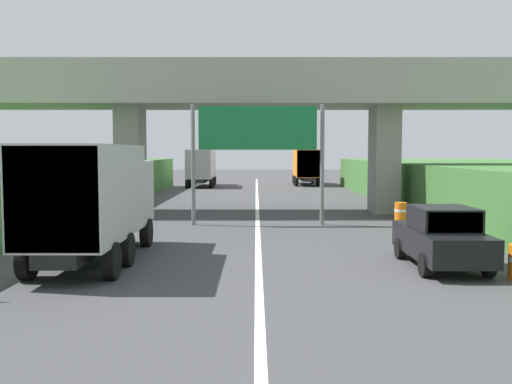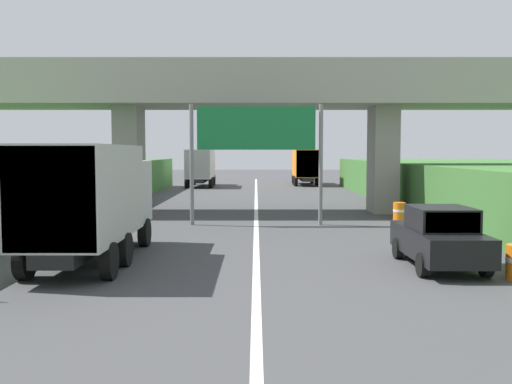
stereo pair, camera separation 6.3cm
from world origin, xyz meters
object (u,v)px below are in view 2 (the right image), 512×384
Objects in this scene: overhead_highway_sign at (256,136)px; construction_barrel_2 at (462,238)px; construction_barrel_4 at (399,212)px; car_black at (439,237)px; construction_barrel_3 at (421,223)px; truck_white at (201,166)px; truck_orange at (305,165)px; truck_silver at (91,197)px.

overhead_highway_sign is 10.16m from construction_barrel_2.
construction_barrel_4 is at bearing 9.91° from overhead_highway_sign.
overhead_highway_sign is at bearing 119.12° from car_black.
car_black is 4.56× the size of construction_barrel_4.
construction_barrel_2 is 3.99m from construction_barrel_3.
overhead_highway_sign is at bearing -79.47° from truck_white.
overhead_highway_sign is 30.84m from truck_orange.
truck_silver is 8.11× the size of construction_barrel_2.
truck_silver is 12.73m from construction_barrel_3.
overhead_highway_sign is 9.95m from truck_silver.
car_black is 4.56× the size of construction_barrel_3.
construction_barrel_3 is at bearing 77.98° from car_black.
car_black reaches higher than construction_barrel_3.
construction_barrel_4 is (1.52, 10.38, -0.40)m from car_black.
truck_silver reaches higher than construction_barrel_3.
truck_orange reaches higher than construction_barrel_4.
truck_orange is at bearing 90.45° from car_black.
construction_barrel_3 is (11.31, 5.65, -1.47)m from truck_silver.
truck_white reaches higher than car_black.
car_black is at bearing -122.68° from construction_barrel_2.
truck_white reaches higher than construction_barrel_4.
construction_barrel_4 is (-0.03, 7.97, 0.00)m from construction_barrel_2.
construction_barrel_2 is 1.00× the size of construction_barrel_3.
car_black is 6.55m from construction_barrel_3.
car_black is at bearing -60.88° from overhead_highway_sign.
construction_barrel_2 is at bearing -45.53° from overhead_highway_sign.
construction_barrel_3 is (1.36, 6.40, -0.40)m from car_black.
truck_white is 29.07m from construction_barrel_4.
truck_orange is (4.83, 30.39, -2.01)m from overhead_highway_sign.
overhead_highway_sign is at bearing -99.03° from truck_orange.
overhead_highway_sign reaches higher than truck_orange.
construction_barrel_3 is at bearing -23.48° from overhead_highway_sign.
car_black is (9.95, -0.75, -1.08)m from truck_silver.
construction_barrel_2 is at bearing -71.07° from truck_white.
construction_barrel_2 is at bearing 8.22° from truck_silver.
truck_silver reaches higher than construction_barrel_2.
overhead_highway_sign is 7.60m from construction_barrel_4.
construction_barrel_4 is at bearing -66.01° from truck_white.
car_black is 10.50m from construction_barrel_4.
truck_orange is 39.62m from car_black.
construction_barrel_2 is (11.83, -34.50, -1.47)m from truck_white.
truck_silver is 40.04m from truck_orange.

